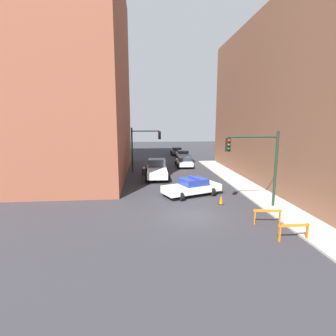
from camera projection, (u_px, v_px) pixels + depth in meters
ground_plane at (193, 216)px, 16.72m from camera, size 120.00×120.00×0.00m
sidewalk_right at (285, 212)px, 17.28m from camera, size 2.40×44.00×0.12m
building_corner_left at (57, 77)px, 27.48m from camera, size 14.00×20.00×21.10m
building_right at (320, 100)px, 24.39m from camera, size 12.00×28.00×15.70m
traffic_light_near at (260, 158)px, 17.62m from camera, size 3.64×0.35×5.20m
traffic_light_far at (142, 143)px, 30.39m from camera, size 3.44×0.35×5.20m
police_car at (192, 187)px, 21.14m from camera, size 5.05×3.47×1.52m
white_truck at (157, 169)px, 27.66m from camera, size 2.75×5.46×1.90m
parked_car_near at (184, 162)px, 34.40m from camera, size 2.35×4.34×1.31m
parked_car_mid at (183, 154)px, 41.93m from camera, size 2.31×4.32×1.31m
parked_car_far at (177, 151)px, 46.84m from camera, size 2.48×4.42×1.31m
pedestrian_crossing at (144, 175)px, 25.10m from camera, size 0.41×0.41×1.66m
barrier_front at (294, 229)px, 13.08m from camera, size 1.60×0.19×0.90m
barrier_mid at (267, 214)px, 15.21m from camera, size 1.59×0.38×0.90m
traffic_cone at (221, 200)px, 18.99m from camera, size 0.36×0.36×0.66m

